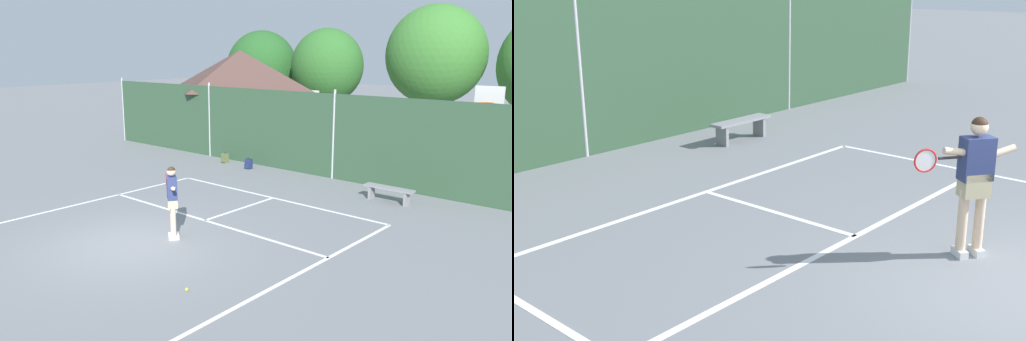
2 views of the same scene
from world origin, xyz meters
The scene contains 5 objects.
court_markings centered at (0.00, 0.65, 0.00)m, with size 8.30×11.10×0.01m.
chainlink_fence centered at (0.00, 9.00, 1.57)m, with size 26.09×0.09×3.28m.
basketball_hoop centered at (4.90, 10.39, 2.31)m, with size 0.90×0.67×3.55m.
tennis_player centered at (0.40, 1.00, 1.11)m, with size 1.25×0.81×1.85m.
courtside_bench centered at (3.03, 7.52, 0.36)m, with size 1.60×0.36×0.48m.
Camera 2 is at (-7.26, -2.19, 3.52)m, focal length 45.78 mm.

